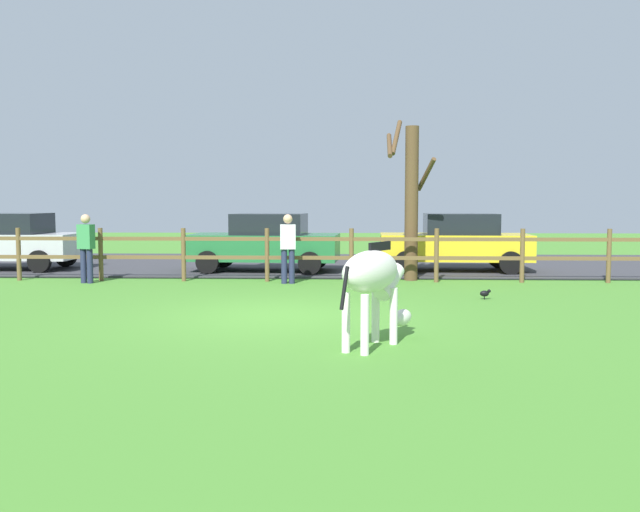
{
  "coord_description": "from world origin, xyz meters",
  "views": [
    {
      "loc": [
        1.11,
        -11.74,
        1.98
      ],
      "look_at": [
        0.64,
        1.23,
        0.93
      ],
      "focal_mm": 39.09,
      "sensor_mm": 36.0,
      "label": 1
    }
  ],
  "objects_px": {
    "crow_on_grass": "(485,293)",
    "parked_car_silver": "(6,241)",
    "parked_car_yellow": "(456,242)",
    "visitor_right_of_tree": "(288,245)",
    "parked_car_green": "(266,242)",
    "zebra": "(374,279)",
    "visitor_left_of_tree": "(86,245)",
    "bare_tree": "(411,199)"
  },
  "relations": [
    {
      "from": "parked_car_silver",
      "to": "visitor_left_of_tree",
      "type": "xyz_separation_m",
      "value": [
        3.26,
        -2.7,
        0.06
      ]
    },
    {
      "from": "parked_car_green",
      "to": "visitor_left_of_tree",
      "type": "height_order",
      "value": "visitor_left_of_tree"
    },
    {
      "from": "crow_on_grass",
      "to": "parked_car_green",
      "type": "height_order",
      "value": "parked_car_green"
    },
    {
      "from": "zebra",
      "to": "crow_on_grass",
      "type": "bearing_deg",
      "value": 62.36
    },
    {
      "from": "bare_tree",
      "to": "parked_car_silver",
      "type": "distance_m",
      "value": 11.21
    },
    {
      "from": "parked_car_green",
      "to": "visitor_right_of_tree",
      "type": "xyz_separation_m",
      "value": [
        0.81,
        -2.43,
        0.06
      ]
    },
    {
      "from": "crow_on_grass",
      "to": "parked_car_green",
      "type": "relative_size",
      "value": 0.05
    },
    {
      "from": "crow_on_grass",
      "to": "parked_car_silver",
      "type": "xyz_separation_m",
      "value": [
        -12.2,
        5.11,
        0.72
      ]
    },
    {
      "from": "bare_tree",
      "to": "crow_on_grass",
      "type": "distance_m",
      "value": 3.99
    },
    {
      "from": "parked_car_silver",
      "to": "visitor_left_of_tree",
      "type": "height_order",
      "value": "visitor_left_of_tree"
    },
    {
      "from": "visitor_right_of_tree",
      "to": "parked_car_silver",
      "type": "bearing_deg",
      "value": 162.07
    },
    {
      "from": "zebra",
      "to": "visitor_left_of_tree",
      "type": "height_order",
      "value": "visitor_left_of_tree"
    },
    {
      "from": "parked_car_green",
      "to": "bare_tree",
      "type": "bearing_deg",
      "value": -23.33
    },
    {
      "from": "crow_on_grass",
      "to": "parked_car_yellow",
      "type": "distance_m",
      "value": 5.24
    },
    {
      "from": "parked_car_silver",
      "to": "zebra",
      "type": "bearing_deg",
      "value": -44.7
    },
    {
      "from": "parked_car_silver",
      "to": "bare_tree",
      "type": "bearing_deg",
      "value": -9.29
    },
    {
      "from": "visitor_right_of_tree",
      "to": "zebra",
      "type": "bearing_deg",
      "value": -76.21
    },
    {
      "from": "crow_on_grass",
      "to": "bare_tree",
      "type": "bearing_deg",
      "value": 109.76
    },
    {
      "from": "zebra",
      "to": "visitor_right_of_tree",
      "type": "xyz_separation_m",
      "value": [
        -1.74,
        7.09,
        -0.02
      ]
    },
    {
      "from": "bare_tree",
      "to": "zebra",
      "type": "distance_m",
      "value": 8.06
    },
    {
      "from": "bare_tree",
      "to": "visitor_right_of_tree",
      "type": "distance_m",
      "value": 3.25
    },
    {
      "from": "crow_on_grass",
      "to": "visitor_right_of_tree",
      "type": "relative_size",
      "value": 0.13
    },
    {
      "from": "crow_on_grass",
      "to": "visitor_right_of_tree",
      "type": "height_order",
      "value": "visitor_right_of_tree"
    },
    {
      "from": "parked_car_green",
      "to": "parked_car_yellow",
      "type": "height_order",
      "value": "same"
    },
    {
      "from": "parked_car_yellow",
      "to": "parked_car_green",
      "type": "bearing_deg",
      "value": -177.18
    },
    {
      "from": "parked_car_green",
      "to": "visitor_right_of_tree",
      "type": "bearing_deg",
      "value": -71.54
    },
    {
      "from": "parked_car_green",
      "to": "parked_car_yellow",
      "type": "bearing_deg",
      "value": 2.82
    },
    {
      "from": "parked_car_yellow",
      "to": "parked_car_silver",
      "type": "bearing_deg",
      "value": -179.65
    },
    {
      "from": "parked_car_green",
      "to": "parked_car_silver",
      "type": "bearing_deg",
      "value": 178.58
    },
    {
      "from": "parked_car_silver",
      "to": "visitor_left_of_tree",
      "type": "distance_m",
      "value": 4.24
    },
    {
      "from": "zebra",
      "to": "parked_car_green",
      "type": "height_order",
      "value": "parked_car_green"
    },
    {
      "from": "crow_on_grass",
      "to": "parked_car_silver",
      "type": "bearing_deg",
      "value": 157.27
    },
    {
      "from": "visitor_left_of_tree",
      "to": "parked_car_green",
      "type": "bearing_deg",
      "value": 32.34
    },
    {
      "from": "parked_car_green",
      "to": "parked_car_yellow",
      "type": "distance_m",
      "value": 5.18
    },
    {
      "from": "parked_car_yellow",
      "to": "visitor_right_of_tree",
      "type": "xyz_separation_m",
      "value": [
        -4.36,
        -2.68,
        0.06
      ]
    },
    {
      "from": "crow_on_grass",
      "to": "parked_car_green",
      "type": "distance_m",
      "value": 7.02
    },
    {
      "from": "parked_car_silver",
      "to": "parked_car_green",
      "type": "xyz_separation_m",
      "value": [
        7.25,
        -0.18,
        0.0
      ]
    },
    {
      "from": "zebra",
      "to": "visitor_right_of_tree",
      "type": "height_order",
      "value": "visitor_right_of_tree"
    },
    {
      "from": "parked_car_green",
      "to": "visitor_left_of_tree",
      "type": "xyz_separation_m",
      "value": [
        -3.98,
        -2.52,
        0.06
      ]
    },
    {
      "from": "crow_on_grass",
      "to": "parked_car_yellow",
      "type": "relative_size",
      "value": 0.05
    },
    {
      "from": "zebra",
      "to": "visitor_right_of_tree",
      "type": "relative_size",
      "value": 1.05
    },
    {
      "from": "bare_tree",
      "to": "crow_on_grass",
      "type": "relative_size",
      "value": 18.43
    }
  ]
}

